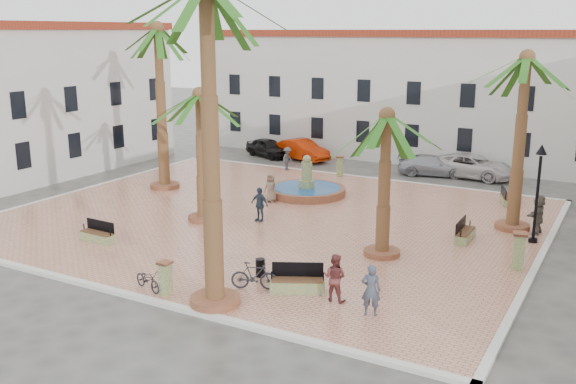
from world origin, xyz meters
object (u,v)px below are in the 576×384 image
object	(u,v)px
bench_e	(465,235)
bicycle_a	(148,280)
palm_sw	(200,111)
pedestrian_east	(538,214)
fountain	(307,189)
bollard_se	(165,277)
palm_ne	(525,77)
bicycle_b	(254,276)
palm_e	(386,135)
litter_bin	(260,268)
lamppost_s	(212,211)
bench_se	(297,284)
car_black	(268,148)
palm_s	(207,19)
bench_ne	(507,199)
pedestrian_fountain_a	(271,188)
bollard_e	(519,250)
cyclist_a	(371,290)
bench_s	(98,236)
palm_nw	(158,46)
car_white	(471,166)
pedestrian_fountain_b	(259,204)
car_silver	(433,165)
cyclist_b	(335,278)
lamppost_e	(539,177)
bollard_n	(340,166)
pedestrian_north	(287,159)

from	to	relation	value
bench_e	bicycle_a	xyz separation A→B (m)	(-8.74, -11.47, 0.13)
palm_sw	pedestrian_east	size ratio (longest dim) A/B	3.50
fountain	pedestrian_east	size ratio (longest dim) A/B	2.38
fountain	bollard_se	xyz separation A→B (m)	(2.26, -15.40, 0.33)
palm_ne	bicycle_b	size ratio (longest dim) A/B	4.85
palm_e	litter_bin	xyz separation A→B (m)	(-3.25, -4.61, -4.83)
lamppost_s	bench_se	bearing A→B (deg)	5.07
pedestrian_east	car_black	distance (m)	23.76
palm_s	litter_bin	xyz separation A→B (m)	(0.03, 2.97, -9.29)
car_black	bench_ne	bearing A→B (deg)	-86.04
pedestrian_fountain_a	bollard_e	bearing A→B (deg)	-17.18
palm_e	cyclist_a	world-z (taller)	palm_e
car_black	bench_s	bearing A→B (deg)	-148.17
palm_s	palm_nw	bearing A→B (deg)	135.27
palm_ne	pedestrian_fountain_a	xyz separation A→B (m)	(-12.73, -1.37, -6.42)
cyclist_a	car_white	size ratio (longest dim) A/B	0.33
cyclist_a	pedestrian_fountain_b	bearing A→B (deg)	-55.63
litter_bin	car_silver	distance (m)	21.49
bench_e	lamppost_s	world-z (taller)	lamppost_s
pedestrian_fountain_a	pedestrian_east	distance (m)	13.93
bench_ne	cyclist_b	distance (m)	16.69
lamppost_e	bench_s	bearing A→B (deg)	-151.17
palm_s	cyclist_b	distance (m)	9.73
bollard_n	car_black	size ratio (longest dim) A/B	0.32
pedestrian_east	pedestrian_north	bearing A→B (deg)	-103.00
fountain	bench_s	world-z (taller)	fountain
palm_s	lamppost_s	size ratio (longest dim) A/B	2.83
bench_s	bicycle_b	size ratio (longest dim) A/B	1.04
pedestrian_fountain_a	palm_e	bearing A→B (deg)	-32.02
pedestrian_fountain_a	car_silver	xyz separation A→B (m)	(5.70, 11.64, -0.28)
car_black	pedestrian_east	bearing A→B (deg)	-95.50
cyclist_b	bollard_n	bearing A→B (deg)	-66.78
bollard_n	car_white	size ratio (longest dim) A/B	0.24
palm_s	palm_ne	bearing A→B (deg)	62.34
bollard_se	cyclist_a	size ratio (longest dim) A/B	0.70
lamppost_e	cyclist_a	bearing A→B (deg)	-108.29
cyclist_b	palm_e	bearing A→B (deg)	-88.11
palm_nw	bollard_n	bearing A→B (deg)	45.49
bench_e	pedestrian_north	bearing A→B (deg)	56.63
lamppost_e	car_white	world-z (taller)	lamppost_e
palm_s	car_black	size ratio (longest dim) A/B	2.67
cyclist_a	pedestrian_fountain_b	xyz separation A→B (m)	(-9.01, 7.55, -0.03)
fountain	lamppost_s	world-z (taller)	lamppost_s
pedestrian_fountain_a	car_white	world-z (taller)	pedestrian_fountain_a
palm_nw	lamppost_s	bearing A→B (deg)	-43.36
palm_ne	litter_bin	size ratio (longest dim) A/B	11.88
fountain	bench_s	distance (m)	12.95
palm_e	palm_ne	size ratio (longest dim) A/B	0.74
lamppost_e	cyclist_a	xyz separation A→B (m)	(-3.54, -10.72, -2.13)
pedestrian_fountain_a	pedestrian_fountain_b	size ratio (longest dim) A/B	0.93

